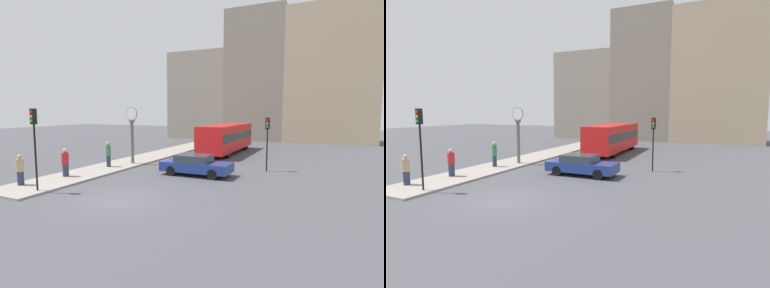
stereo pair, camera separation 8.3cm
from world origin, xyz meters
TOP-DOWN VIEW (x-y plane):
  - ground_plane at (0.00, 0.00)m, footprint 120.00×120.00m
  - sidewalk_corner at (-5.55, 10.84)m, footprint 3.04×25.68m
  - building_row at (0.82, 31.45)m, footprint 27.43×5.00m
  - sedan_car at (0.93, 6.32)m, footprint 4.38×1.78m
  - bus_distant at (-0.42, 16.67)m, footprint 2.48×9.70m
  - traffic_light_near at (-4.55, -0.60)m, footprint 0.26×0.24m
  - traffic_light_far at (4.72, 9.40)m, footprint 0.26×0.24m
  - street_clock at (-4.90, 7.79)m, footprint 0.97×0.31m
  - pedestrian_red_top at (-5.82, 2.33)m, footprint 0.41×0.41m
  - pedestrian_green_hoodie at (-5.57, 5.89)m, footprint 0.34×0.34m
  - pedestrian_tan_coat at (-6.29, -0.21)m, footprint 0.38×0.38m

SIDE VIEW (x-z plane):
  - ground_plane at x=0.00m, z-range 0.00..0.00m
  - sidewalk_corner at x=-5.55m, z-range 0.00..0.11m
  - sedan_car at x=0.93m, z-range 0.02..1.31m
  - pedestrian_tan_coat at x=-6.29m, z-range 0.10..1.71m
  - pedestrian_red_top at x=-5.82m, z-range 0.10..1.78m
  - pedestrian_green_hoodie at x=-5.57m, z-range 0.12..1.88m
  - bus_distant at x=-0.42m, z-range 0.20..2.91m
  - street_clock at x=-4.90m, z-range 0.29..4.45m
  - traffic_light_far at x=4.72m, z-range 0.78..4.35m
  - traffic_light_near at x=-4.55m, z-range 0.97..4.97m
  - building_row at x=0.82m, z-range -0.75..16.75m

